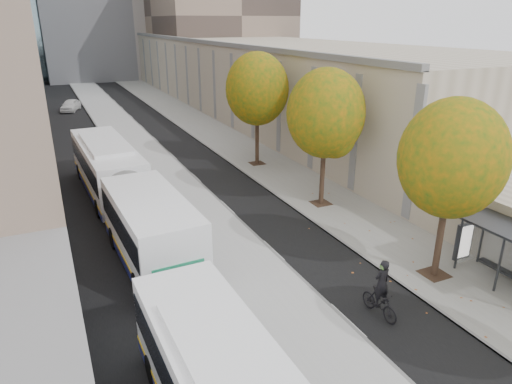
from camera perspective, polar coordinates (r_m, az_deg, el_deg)
bus_platform at (r=36.42m, az=-13.34°, el=3.72°), size 4.25×150.00×0.15m
sidewalk at (r=38.72m, az=-1.69°, el=5.22°), size 4.75×150.00×0.08m
building_tan at (r=68.76m, az=-2.67°, el=15.33°), size 18.00×92.00×8.00m
tree_c at (r=19.47m, az=23.33°, el=3.83°), size 4.20×4.20×7.28m
tree_d at (r=26.06m, az=8.70°, el=9.66°), size 4.40×4.40×7.60m
tree_e at (r=33.78m, az=0.14°, el=12.74°), size 4.60×4.60×7.92m
bus_far at (r=25.98m, az=-16.35°, el=0.49°), size 3.62×19.27×3.19m
cyclist at (r=17.75m, az=15.27°, el=-12.38°), size 0.70×1.84×2.32m
distant_car at (r=60.65m, az=-22.19°, el=10.01°), size 2.95×4.43×1.40m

